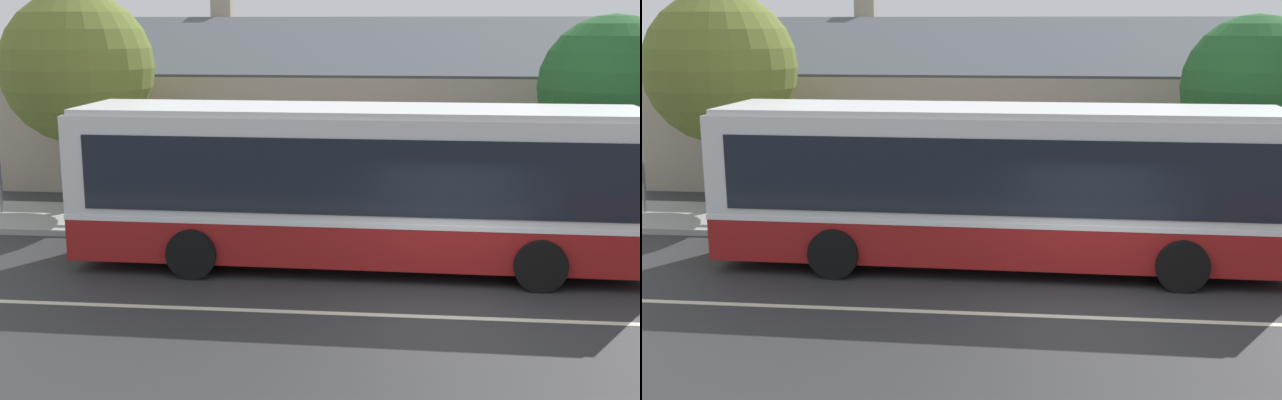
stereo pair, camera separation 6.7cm
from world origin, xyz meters
TOP-DOWN VIEW (x-y plane):
  - ground_plane at (0.00, 0.00)m, footprint 300.00×300.00m
  - sidewalk_far at (0.00, 6.00)m, footprint 60.00×3.00m
  - lane_divider_stripe at (0.00, 0.00)m, footprint 60.00×0.16m
  - community_building at (-0.33, 14.18)m, footprint 25.62×9.52m
  - transit_bus at (-1.74, 2.90)m, footprint 11.58×2.90m
  - bench_by_building at (-7.97, 5.88)m, footprint 1.64×0.51m
  - street_tree_primary at (4.25, 6.55)m, footprint 3.68×3.47m
  - street_tree_secondary at (-9.25, 6.98)m, footprint 3.92×3.92m

SIDE VIEW (x-z plane):
  - ground_plane at x=0.00m, z-range 0.00..0.00m
  - lane_divider_stripe at x=0.00m, z-range 0.00..0.01m
  - sidewalk_far at x=0.00m, z-range 0.00..0.15m
  - bench_by_building at x=-7.97m, z-range 0.10..1.04m
  - transit_bus at x=-1.74m, z-range 0.12..3.42m
  - community_building at x=-0.33m, z-range -1.25..4.95m
  - street_tree_primary at x=4.25m, z-range 0.69..5.86m
  - street_tree_secondary at x=-9.25m, z-range 0.79..6.58m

